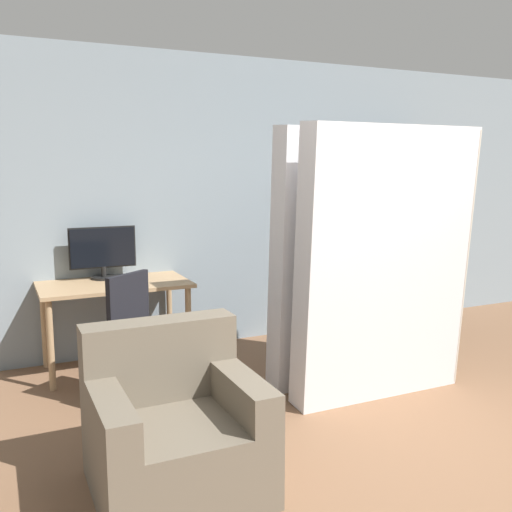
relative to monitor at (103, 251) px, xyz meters
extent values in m
plane|color=brown|center=(1.30, -2.86, -0.98)|extent=(16.00, 16.00, 0.00)
cube|color=gray|center=(1.30, 0.15, 0.37)|extent=(8.00, 0.06, 2.70)
cube|color=tan|center=(0.05, -0.22, -0.26)|extent=(1.21, 0.68, 0.03)
cylinder|color=tan|center=(-0.50, -0.50, -0.63)|extent=(0.05, 0.05, 0.71)
cylinder|color=tan|center=(0.59, -0.50, -0.63)|extent=(0.05, 0.05, 0.71)
cylinder|color=tan|center=(-0.50, 0.06, -0.63)|extent=(0.05, 0.05, 0.71)
cylinder|color=tan|center=(0.59, 0.06, -0.63)|extent=(0.05, 0.05, 0.71)
cylinder|color=black|center=(0.00, 0.00, -0.23)|extent=(0.21, 0.21, 0.02)
cylinder|color=black|center=(0.00, 0.00, -0.18)|extent=(0.04, 0.04, 0.09)
cube|color=black|center=(0.00, 0.00, 0.03)|extent=(0.56, 0.02, 0.35)
cube|color=black|center=(0.00, 0.00, 0.03)|extent=(0.54, 0.03, 0.33)
cylinder|color=#4C4C51|center=(0.11, -1.15, -0.97)|extent=(0.52, 0.52, 0.03)
cylinder|color=#4C4C51|center=(0.11, -1.15, -0.74)|extent=(0.05, 0.05, 0.42)
cube|color=black|center=(0.11, -1.15, -0.50)|extent=(0.61, 0.61, 0.05)
cube|color=black|center=(-0.01, -0.99, -0.25)|extent=(0.34, 0.27, 0.45)
cube|color=black|center=(2.55, -0.03, -0.01)|extent=(0.02, 0.31, 1.94)
cube|color=black|center=(3.39, -0.03, -0.01)|extent=(0.02, 0.31, 1.94)
cube|color=black|center=(2.97, 0.12, -0.01)|extent=(0.86, 0.02, 1.94)
cube|color=black|center=(2.97, -0.03, -0.97)|extent=(0.82, 0.28, 0.02)
cube|color=black|center=(2.97, -0.03, -0.59)|extent=(0.82, 0.28, 0.02)
cube|color=black|center=(2.97, -0.03, -0.20)|extent=(0.82, 0.28, 0.02)
cube|color=black|center=(2.97, -0.03, 0.18)|extent=(0.82, 0.28, 0.02)
cube|color=black|center=(2.97, -0.03, 0.56)|extent=(0.82, 0.28, 0.02)
cube|color=black|center=(2.97, -0.03, 0.95)|extent=(0.82, 0.28, 0.02)
cube|color=red|center=(2.58, -0.07, -0.84)|extent=(0.02, 0.19, 0.24)
cube|color=#287A38|center=(2.62, -0.03, -0.83)|extent=(0.04, 0.17, 0.27)
cube|color=silver|center=(2.66, -0.09, -0.80)|extent=(0.03, 0.15, 0.32)
cube|color=#232328|center=(2.70, -0.05, -0.80)|extent=(0.04, 0.19, 0.32)
cube|color=#7A2D84|center=(2.75, -0.04, -0.82)|extent=(0.04, 0.21, 0.29)
cube|color=orange|center=(2.79, -0.03, -0.84)|extent=(0.03, 0.20, 0.24)
cube|color=#7A2D84|center=(2.83, -0.03, -0.83)|extent=(0.03, 0.23, 0.26)
cube|color=teal|center=(2.87, -0.04, -0.81)|extent=(0.03, 0.22, 0.31)
cube|color=teal|center=(2.90, -0.07, -0.82)|extent=(0.02, 0.19, 0.28)
cube|color=brown|center=(2.58, -0.03, -0.46)|extent=(0.04, 0.21, 0.23)
cube|color=#232328|center=(2.63, -0.02, -0.41)|extent=(0.04, 0.23, 0.34)
cube|color=orange|center=(2.67, -0.07, -0.45)|extent=(0.03, 0.18, 0.26)
cube|color=#287A38|center=(2.71, -0.04, -0.44)|extent=(0.03, 0.22, 0.28)
cube|color=gold|center=(2.75, -0.05, -0.43)|extent=(0.02, 0.18, 0.30)
cube|color=#232328|center=(2.78, -0.04, -0.47)|extent=(0.03, 0.21, 0.23)
cube|color=#7A2D84|center=(2.81, -0.05, -0.46)|extent=(0.02, 0.21, 0.23)
cube|color=brown|center=(2.58, -0.03, -0.08)|extent=(0.03, 0.23, 0.23)
cube|color=red|center=(2.62, -0.02, -0.05)|extent=(0.03, 0.23, 0.29)
cube|color=orange|center=(2.65, -0.04, -0.06)|extent=(0.03, 0.18, 0.27)
cube|color=silver|center=(2.69, -0.04, -0.05)|extent=(0.03, 0.19, 0.29)
cube|color=silver|center=(2.58, -0.01, 0.33)|extent=(0.04, 0.22, 0.29)
cube|color=brown|center=(2.62, -0.05, 0.34)|extent=(0.02, 0.19, 0.30)
cube|color=orange|center=(2.66, -0.03, 0.35)|extent=(0.04, 0.22, 0.32)
cube|color=red|center=(2.70, -0.01, 0.33)|extent=(0.03, 0.20, 0.27)
cube|color=silver|center=(2.74, -0.02, 0.33)|extent=(0.04, 0.23, 0.28)
cube|color=silver|center=(2.78, -0.07, 0.35)|extent=(0.03, 0.16, 0.32)
cube|color=#7A2D84|center=(2.58, -0.02, 0.72)|extent=(0.02, 0.16, 0.30)
cube|color=red|center=(2.62, -0.04, 0.69)|extent=(0.04, 0.17, 0.23)
cube|color=gold|center=(2.66, -0.04, 0.71)|extent=(0.03, 0.23, 0.28)
cube|color=#7A2D84|center=(2.68, 0.00, 0.69)|extent=(0.02, 0.19, 0.24)
cube|color=red|center=(2.72, -0.01, 0.69)|extent=(0.03, 0.17, 0.24)
cube|color=brown|center=(2.75, 0.00, 0.72)|extent=(0.02, 0.18, 0.30)
cube|color=#232328|center=(2.79, -0.03, 0.71)|extent=(0.03, 0.18, 0.27)
cube|color=silver|center=(1.70, -1.63, 0.01)|extent=(1.37, 0.34, 1.98)
cube|color=beige|center=(2.38, -1.63, 0.01)|extent=(0.01, 0.35, 1.94)
cube|color=silver|center=(1.70, -1.25, 0.01)|extent=(1.37, 0.33, 1.98)
cube|color=beige|center=(2.38, -1.25, 0.01)|extent=(0.01, 0.34, 1.94)
cube|color=#665B4C|center=(-0.04, -2.20, -0.78)|extent=(0.85, 0.80, 0.40)
cube|color=#665B4C|center=(-0.04, -1.90, -0.36)|extent=(0.85, 0.20, 0.45)
cube|color=#665B4C|center=(-0.38, -2.20, -0.48)|extent=(0.16, 0.80, 0.20)
cube|color=#665B4C|center=(0.31, -2.20, -0.48)|extent=(0.16, 0.80, 0.20)
camera|label=1|loc=(-0.83, -4.90, 0.71)|focal=40.00mm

